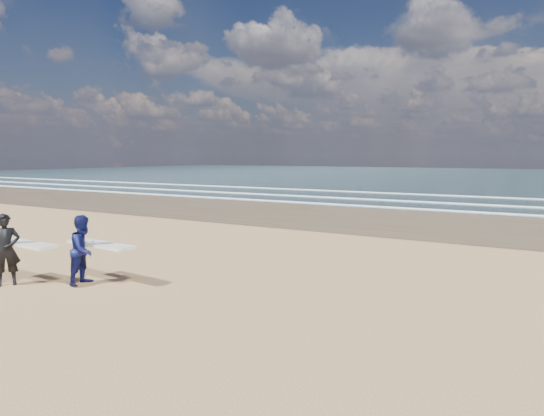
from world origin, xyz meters
The scene contains 2 objects.
surfer_near centered at (-0.21, 0.34, 0.93)m, with size 2.21×1.04×1.82m.
surfer_far centered at (1.34, 1.42, 0.89)m, with size 2.23×1.18×1.77m.
Camera 1 is at (11.60, -6.56, 3.27)m, focal length 32.00 mm.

